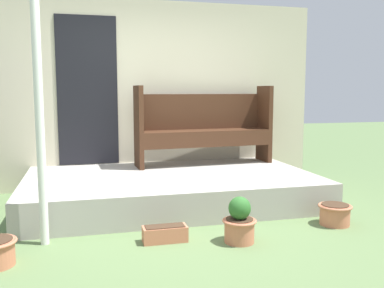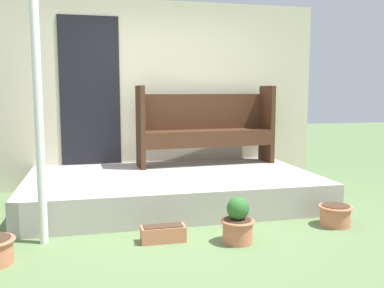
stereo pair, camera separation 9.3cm
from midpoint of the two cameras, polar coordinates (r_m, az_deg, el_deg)
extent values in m
plane|color=#5B7547|center=(4.35, -2.09, -11.12)|extent=(24.00, 24.00, 0.00)
cube|color=#A8A399|center=(5.25, -3.32, -5.95)|extent=(3.44, 1.98, 0.35)
cube|color=beige|center=(6.12, -5.24, 6.53)|extent=(4.64, 0.06, 2.60)
cube|color=black|center=(6.00, -14.19, 6.88)|extent=(0.80, 0.02, 2.00)
cylinder|color=white|center=(3.93, -20.31, 3.28)|extent=(0.08, 0.08, 2.25)
cube|color=#422616|center=(5.64, -7.60, 2.25)|extent=(0.08, 0.40, 1.08)
cube|color=#422616|center=(6.24, 9.19, 2.68)|extent=(0.08, 0.40, 1.08)
cube|color=#422616|center=(5.88, 1.21, 1.68)|extent=(1.79, 0.51, 0.04)
cube|color=#422616|center=(5.72, 1.82, 0.44)|extent=(1.77, 0.14, 0.17)
cube|color=#422616|center=(6.04, 0.66, 4.34)|extent=(1.77, 0.15, 0.49)
cylinder|color=#C67251|center=(3.95, 5.64, -11.45)|extent=(0.27, 0.27, 0.21)
torus|color=#C67251|center=(3.92, 5.66, -10.15)|extent=(0.31, 0.31, 0.02)
cylinder|color=#422D1E|center=(3.91, 5.66, -9.93)|extent=(0.25, 0.25, 0.01)
ellipsoid|color=#2D6628|center=(3.88, 5.68, -8.51)|extent=(0.20, 0.20, 0.21)
cylinder|color=#C67251|center=(4.63, 17.95, -8.98)|extent=(0.30, 0.30, 0.21)
torus|color=#C67251|center=(4.61, 18.00, -7.89)|extent=(0.34, 0.34, 0.02)
cylinder|color=#422D1E|center=(4.61, 18.00, -7.69)|extent=(0.27, 0.27, 0.01)
cube|color=#C67251|center=(3.97, -4.32, -11.89)|extent=(0.40, 0.16, 0.14)
cube|color=#422D1E|center=(3.94, -4.33, -10.86)|extent=(0.35, 0.14, 0.01)
camera|label=1|loc=(0.05, -90.59, -0.07)|focal=40.00mm
camera|label=2|loc=(0.05, 89.41, 0.07)|focal=40.00mm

